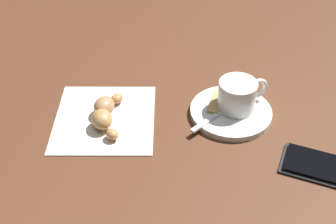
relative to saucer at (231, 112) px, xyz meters
The scene contains 8 objects.
ground_plane 0.11m from the saucer, ahead, with size 1.80×1.80×0.00m, color #522E1C.
saucer is the anchor object (origin of this frame).
espresso_cup 0.04m from the saucer, 158.29° to the right, with size 0.09×0.07×0.05m.
teaspoon 0.01m from the saucer, 47.40° to the right, with size 0.12×0.09×0.01m.
sugar_packet 0.03m from the saucer, 48.23° to the right, with size 0.07×0.02×0.01m, color tan.
napkin 0.22m from the saucer, ahead, with size 0.17×0.18×0.00m, color silver.
croissant 0.22m from the saucer, ahead, with size 0.07×0.12×0.03m.
cell_phone 0.19m from the saucer, 123.79° to the left, with size 0.15×0.13×0.01m.
Camera 1 is at (0.12, 0.59, 0.52)m, focal length 47.78 mm.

